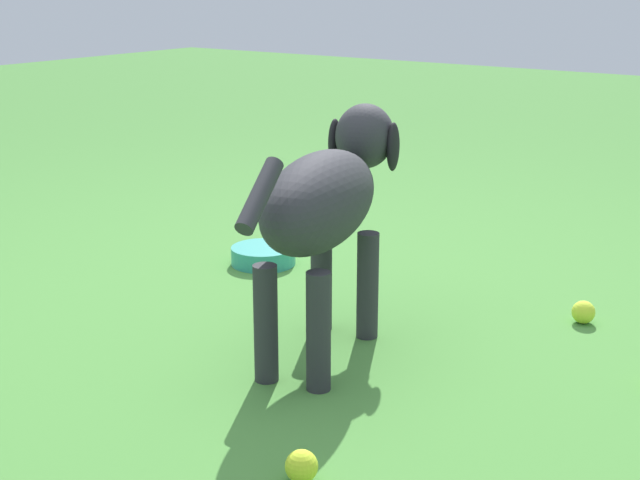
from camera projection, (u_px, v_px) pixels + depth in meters
name	position (u px, v px, depth m)	size (l,w,h in m)	color
ground	(294.00, 317.00, 2.63)	(14.00, 14.00, 0.00)	#478438
dog	(328.00, 200.00, 2.29)	(0.89, 0.35, 0.62)	#2D2D33
tennis_ball_0	(302.00, 466.00, 1.77)	(0.07, 0.07, 0.07)	#C0D72D
tennis_ball_2	(583.00, 312.00, 2.58)	(0.07, 0.07, 0.07)	#C7DD35
water_bowl	(263.00, 255.00, 3.10)	(0.22, 0.22, 0.06)	teal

